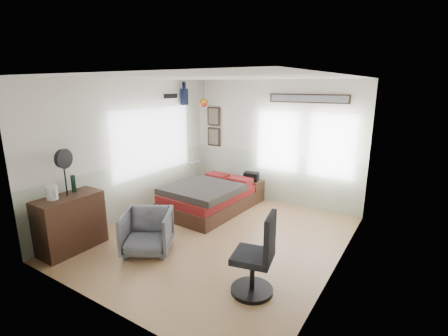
{
  "coord_description": "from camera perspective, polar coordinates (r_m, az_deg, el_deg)",
  "views": [
    {
      "loc": [
        2.9,
        -4.31,
        2.58
      ],
      "look_at": [
        -0.1,
        0.4,
        1.15
      ],
      "focal_mm": 26.0,
      "sensor_mm": 36.0,
      "label": 1
    }
  ],
  "objects": [
    {
      "name": "wall_decor",
      "position": [
        7.45,
        -0.09,
        10.67
      ],
      "size": [
        3.55,
        1.32,
        1.44
      ],
      "color": "black",
      "rests_on": "room_shell"
    },
    {
      "name": "task_chair",
      "position": [
        4.23,
        5.87,
        -16.08
      ],
      "size": [
        0.57,
        0.57,
        1.09
      ],
      "rotation": [
        0.0,
        0.0,
        0.22
      ],
      "color": "black",
      "rests_on": "ground_plane"
    },
    {
      "name": "ground_plane",
      "position": [
        5.8,
        -1.32,
        -12.1
      ],
      "size": [
        4.0,
        4.5,
        0.01
      ],
      "primitive_type": "cube",
      "color": "tan"
    },
    {
      "name": "kettle",
      "position": [
        5.54,
        -28.02,
        -3.83
      ],
      "size": [
        0.19,
        0.16,
        0.22
      ],
      "rotation": [
        0.0,
        0.0,
        0.42
      ],
      "color": "silver",
      "rests_on": "dresser"
    },
    {
      "name": "bed",
      "position": [
        6.83,
        -2.82,
        -5.26
      ],
      "size": [
        1.43,
        1.93,
        0.6
      ],
      "rotation": [
        0.0,
        0.0,
        -0.05
      ],
      "color": "#361F13",
      "rests_on": "ground_plane"
    },
    {
      "name": "nightstand",
      "position": [
        7.45,
        4.77,
        -3.96
      ],
      "size": [
        0.51,
        0.43,
        0.49
      ],
      "primitive_type": "cube",
      "rotation": [
        0.0,
        0.0,
        -0.08
      ],
      "color": "#361F13",
      "rests_on": "ground_plane"
    },
    {
      "name": "stand_fan",
      "position": [
        5.49,
        -26.41,
        1.34
      ],
      "size": [
        0.15,
        0.3,
        0.75
      ],
      "rotation": [
        0.0,
        0.0,
        0.26
      ],
      "color": "black",
      "rests_on": "dresser"
    },
    {
      "name": "dresser",
      "position": [
        5.78,
        -25.38,
        -8.71
      ],
      "size": [
        0.48,
        1.0,
        0.9
      ],
      "primitive_type": "cube",
      "color": "#361F13",
      "rests_on": "ground_plane"
    },
    {
      "name": "room_shell",
      "position": [
        5.48,
        -1.0,
        4.19
      ],
      "size": [
        4.02,
        4.52,
        2.71
      ],
      "color": "silver",
      "rests_on": "ground_plane"
    },
    {
      "name": "armchair",
      "position": [
        5.34,
        -13.34,
        -10.87
      ],
      "size": [
        1.01,
        1.01,
        0.68
      ],
      "primitive_type": "imported",
      "rotation": [
        0.0,
        0.0,
        0.55
      ],
      "color": "slate",
      "rests_on": "ground_plane"
    },
    {
      "name": "bottle",
      "position": [
        5.77,
        -24.96,
        -2.5
      ],
      "size": [
        0.07,
        0.07,
        0.28
      ],
      "primitive_type": "cylinder",
      "color": "black",
      "rests_on": "dresser"
    },
    {
      "name": "black_bag",
      "position": [
        7.35,
        4.83,
        -1.47
      ],
      "size": [
        0.35,
        0.26,
        0.19
      ],
      "primitive_type": "cube",
      "rotation": [
        0.0,
        0.0,
        0.19
      ],
      "color": "black",
      "rests_on": "nightstand"
    }
  ]
}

